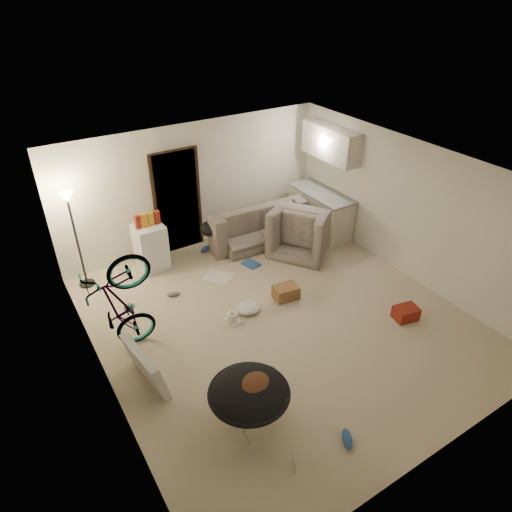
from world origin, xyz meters
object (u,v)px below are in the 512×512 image
sofa (254,226)px  drink_case_a (286,292)px  floor_lamp (72,220)px  bicycle (126,326)px  kitchen_counter (320,213)px  armchair (304,232)px  saucer_chair (249,398)px  mini_fridge (151,247)px  tv_box (145,366)px  juicer (232,317)px  drink_case_b (406,313)px

sofa → drink_case_a: size_ratio=5.07×
floor_lamp → bicycle: size_ratio=1.04×
kitchen_counter → bicycle: bearing=-163.5°
kitchen_counter → armchair: (-0.72, -0.39, -0.08)m
floor_lamp → saucer_chair: (0.95, -4.10, -0.88)m
sofa → armchair: size_ratio=1.89×
mini_fridge → armchair: bearing=-19.8°
floor_lamp → drink_case_a: floor_lamp is taller
saucer_chair → tv_box: size_ratio=1.08×
floor_lamp → armchair: size_ratio=1.62×
juicer → saucer_chair: bearing=-113.2°
saucer_chair → drink_case_b: size_ratio=2.67×
armchair → drink_case_b: 2.70m
tv_box → drink_case_a: (2.73, 0.56, -0.19)m
floor_lamp → drink_case_a: 3.80m
tv_box → drink_case_b: size_ratio=2.47×
sofa → saucer_chair: 4.63m
drink_case_a → bicycle: bearing=-176.1°
mini_fridge → drink_case_b: size_ratio=2.38×
floor_lamp → drink_case_b: floor_lamp is taller
kitchen_counter → mini_fridge: bearing=171.3°
drink_case_a → tv_box: bearing=-160.5°
floor_lamp → drink_case_b: size_ratio=4.80×
drink_case_a → drink_case_b: size_ratio=1.10×
sofa → mini_fridge: mini_fridge is taller
armchair → tv_box: (-4.01, -1.76, -0.06)m
saucer_chair → juicer: 1.97m
bicycle → drink_case_b: bearing=-107.9°
sofa → tv_box: size_ratio=2.27×
drink_case_a → armchair: bearing=50.8°
kitchen_counter → mini_fridge: size_ratio=1.67×
bicycle → juicer: bicycle is taller
bicycle → sofa: bearing=-56.5°
kitchen_counter → sofa: 1.47m
armchair → bicycle: bicycle is taller
tv_box → juicer: 1.70m
mini_fridge → tv_box: 2.93m
drink_case_a → floor_lamp: bearing=149.4°
bicycle → saucer_chair: (0.85, -2.05, -0.03)m
floor_lamp → mini_fridge: size_ratio=2.02×
floor_lamp → drink_case_b: 5.72m
armchair → drink_case_b: (0.05, -2.69, -0.25)m
tv_box → drink_case_b: tv_box is taller
bicycle → mini_fridge: (1.13, 1.95, -0.01)m
saucer_chair → armchair: bearing=44.1°
mini_fridge → drink_case_b: bearing=-52.7°
sofa → drink_case_b: sofa is taller
armchair → drink_case_a: bearing=98.8°
tv_box → mini_fridge: bearing=60.1°
floor_lamp → juicer: (1.72, -2.32, -1.21)m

